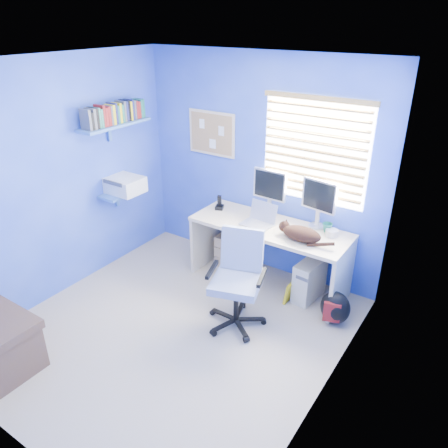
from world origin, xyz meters
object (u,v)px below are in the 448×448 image
Objects in this scene: desk at (269,255)px; office_chair at (237,291)px; laptop at (257,216)px; tower_pc at (310,280)px; cat at (302,234)px.

office_chair is (0.08, -0.79, -0.01)m from desk.
tower_pc is (0.63, 0.07, -0.62)m from laptop.
desk is 0.63m from cat.
office_chair reaches higher than desk.
laptop is 0.56m from cat.
laptop is at bearing 106.02° from office_chair.
office_chair is (-0.43, -0.79, 0.14)m from tower_pc.
laptop is 0.80× the size of cat.
tower_pc is 0.47× the size of office_chair.
laptop reaches higher than tower_pc.
laptop is 0.89m from tower_pc.
office_chair reaches higher than laptop.
desk is at bearing -173.49° from tower_pc.
tower_pc is at bearing 0.69° from desk.
laptop is 0.89m from office_chair.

